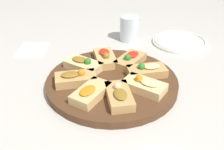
# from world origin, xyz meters

# --- Properties ---
(ground_plane) EXTENTS (3.00, 3.00, 0.00)m
(ground_plane) POSITION_xyz_m (0.00, 0.00, 0.00)
(ground_plane) COLOR beige
(serving_board) EXTENTS (0.40, 0.40, 0.02)m
(serving_board) POSITION_xyz_m (0.00, 0.00, 0.01)
(serving_board) COLOR #51331E
(serving_board) RESTS_ON ground_plane
(focaccia_slice_0) EXTENTS (0.13, 0.12, 0.04)m
(focaccia_slice_0) POSITION_xyz_m (0.09, 0.06, 0.04)
(focaccia_slice_0) COLOR #E5C689
(focaccia_slice_0) RESTS_ON serving_board
(focaccia_slice_1) EXTENTS (0.08, 0.13, 0.04)m
(focaccia_slice_1) POSITION_xyz_m (0.02, 0.11, 0.04)
(focaccia_slice_1) COLOR tan
(focaccia_slice_1) RESTS_ON serving_board
(focaccia_slice_2) EXTENTS (0.12, 0.13, 0.04)m
(focaccia_slice_2) POSITION_xyz_m (-0.06, 0.09, 0.04)
(focaccia_slice_2) COLOR tan
(focaccia_slice_2) RESTS_ON serving_board
(focaccia_slice_3) EXTENTS (0.13, 0.08, 0.04)m
(focaccia_slice_3) POSITION_xyz_m (-0.11, 0.02, 0.04)
(focaccia_slice_3) COLOR tan
(focaccia_slice_3) RESTS_ON serving_board
(focaccia_slice_4) EXTENTS (0.13, 0.12, 0.04)m
(focaccia_slice_4) POSITION_xyz_m (-0.09, -0.06, 0.04)
(focaccia_slice_4) COLOR #E5C689
(focaccia_slice_4) RESTS_ON serving_board
(focaccia_slice_5) EXTENTS (0.08, 0.13, 0.04)m
(focaccia_slice_5) POSITION_xyz_m (-0.02, -0.11, 0.04)
(focaccia_slice_5) COLOR tan
(focaccia_slice_5) RESTS_ON serving_board
(focaccia_slice_6) EXTENTS (0.12, 0.13, 0.03)m
(focaccia_slice_6) POSITION_xyz_m (0.07, -0.09, 0.04)
(focaccia_slice_6) COLOR #DBB775
(focaccia_slice_6) RESTS_ON serving_board
(focaccia_slice_7) EXTENTS (0.13, 0.09, 0.04)m
(focaccia_slice_7) POSITION_xyz_m (0.11, -0.02, 0.04)
(focaccia_slice_7) COLOR tan
(focaccia_slice_7) RESTS_ON serving_board
(plate_left) EXTENTS (0.22, 0.22, 0.02)m
(plate_left) POSITION_xyz_m (-0.19, 0.37, 0.01)
(plate_left) COLOR white
(plate_left) RESTS_ON ground_plane
(water_glass) EXTENTS (0.08, 0.08, 0.10)m
(water_glass) POSITION_xyz_m (-0.29, 0.19, 0.05)
(water_glass) COLOR silver
(water_glass) RESTS_ON ground_plane
(napkin_stack) EXTENTS (0.16, 0.15, 0.00)m
(napkin_stack) POSITION_xyz_m (-0.35, -0.20, 0.00)
(napkin_stack) COLOR white
(napkin_stack) RESTS_ON ground_plane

